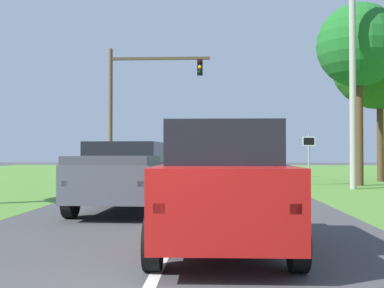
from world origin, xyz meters
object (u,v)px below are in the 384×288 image
keep_moving_sign (309,152)px  crossing_suv_far (108,162)px  extra_tree_1 (359,46)px  oak_tree_right (380,61)px  pickup_truck_lead (127,175)px  red_suv_near (222,184)px  traffic_light (135,95)px  utility_pole_right (353,75)px

keep_moving_sign → crossing_suv_far: 13.12m
extra_tree_1 → oak_tree_right: bearing=58.1°
crossing_suv_far → extra_tree_1: bearing=-27.5°
pickup_truck_lead → extra_tree_1: extra_tree_1 is taller
extra_tree_1 → keep_moving_sign: bearing=172.5°
pickup_truck_lead → extra_tree_1: bearing=48.9°
pickup_truck_lead → keep_moving_sign: (6.92, 10.92, 0.61)m
red_suv_near → pickup_truck_lead: bearing=116.2°
keep_moving_sign → oak_tree_right: size_ratio=0.27×
pickup_truck_lead → crossing_suv_far: (-4.31, 17.66, -0.02)m
red_suv_near → traffic_light: (-4.72, 20.50, 3.90)m
keep_moving_sign → extra_tree_1: extra_tree_1 is taller
crossing_suv_far → extra_tree_1: extra_tree_1 is taller
traffic_light → extra_tree_1: 12.63m
oak_tree_right → extra_tree_1: 4.02m
utility_pole_right → extra_tree_1: utility_pole_right is taller
pickup_truck_lead → utility_pole_right: utility_pole_right is taller
red_suv_near → oak_tree_right: size_ratio=0.50×
traffic_light → oak_tree_right: bearing=-6.2°
traffic_light → utility_pole_right: bearing=-34.0°
red_suv_near → traffic_light: size_ratio=0.59×
traffic_light → crossing_suv_far: traffic_light is taller
red_suv_near → oak_tree_right: (8.92, 19.02, 5.48)m
red_suv_near → traffic_light: traffic_light is taller
crossing_suv_far → utility_pole_right: (12.63, -9.29, 3.97)m
utility_pole_right → extra_tree_1: size_ratio=1.13×
utility_pole_right → pickup_truck_lead: bearing=-134.8°
pickup_truck_lead → oak_tree_right: size_ratio=0.55×
crossing_suv_far → utility_pole_right: bearing=-36.3°
utility_pole_right → extra_tree_1: 2.99m
traffic_light → oak_tree_right: size_ratio=0.84×
utility_pole_right → extra_tree_1: (0.93, 2.24, 1.74)m
traffic_light → keep_moving_sign: traffic_light is taller
pickup_truck_lead → traffic_light: 16.18m
pickup_truck_lead → utility_pole_right: bearing=45.2°
red_suv_near → oak_tree_right: bearing=64.9°
crossing_suv_far → utility_pole_right: size_ratio=0.43×
extra_tree_1 → red_suv_near: bearing=-113.5°
red_suv_near → keep_moving_sign: size_ratio=1.84×
red_suv_near → crossing_suv_far: size_ratio=1.07×
traffic_light → oak_tree_right: oak_tree_right is taller
pickup_truck_lead → crossing_suv_far: pickup_truck_lead is taller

